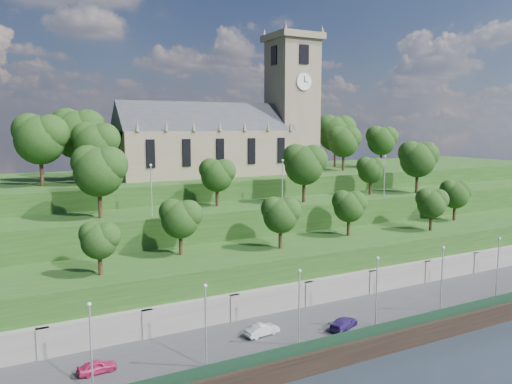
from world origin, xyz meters
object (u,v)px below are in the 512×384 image
car_left (97,367)px  car_right (343,323)px  car_middle (262,330)px  church (231,133)px

car_left → car_right: size_ratio=0.81×
car_middle → car_right: (8.66, -2.60, -0.01)m
car_left → car_middle: size_ratio=0.90×
car_right → car_left: bearing=59.8°
church → car_middle: church is taller
car_left → car_right: bearing=-99.1°
church → car_left: (-31.83, -39.97, -19.94)m
car_left → car_middle: 16.86m
church → car_right: church is taller
church → car_middle: bearing=-110.6°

